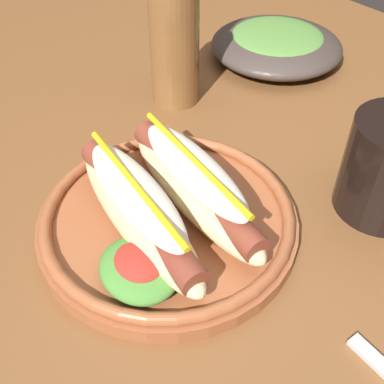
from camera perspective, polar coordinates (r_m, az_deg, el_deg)
The scene contains 4 objects.
dining_table at distance 0.65m, azimuth 8.20°, elevation -0.38°, with size 1.34×0.83×0.74m.
hot_dog_plate at distance 0.45m, azimuth -3.10°, elevation -2.28°, with size 0.25×0.25×0.08m.
glass_bottle at distance 0.61m, azimuth -2.14°, elevation 17.93°, with size 0.06×0.06×0.22m.
side_bowl at distance 0.74m, azimuth 10.12°, elevation 17.12°, with size 0.19×0.19×0.05m.
Camera 1 is at (0.30, -0.37, 1.09)m, focal length 44.40 mm.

